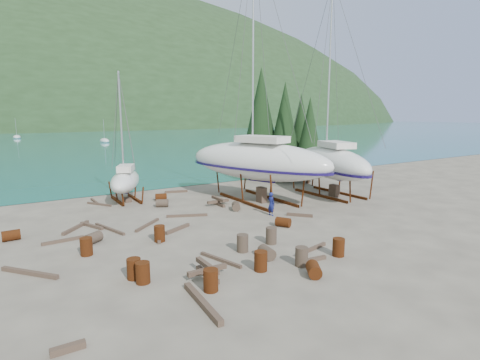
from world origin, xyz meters
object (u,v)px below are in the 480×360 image
large_sailboat_near (257,160)px  large_sailboat_far (331,162)px  worker (271,204)px  small_sailboat_shore (125,180)px

large_sailboat_near → large_sailboat_far: (6.47, -1.55, -0.40)m
large_sailboat_near → large_sailboat_far: large_sailboat_near is taller
worker → large_sailboat_far: bearing=-77.1°
large_sailboat_near → small_sailboat_shore: large_sailboat_near is taller
large_sailboat_far → large_sailboat_near: bearing=-176.1°
large_sailboat_near → small_sailboat_shore: 10.52m
small_sailboat_shore → large_sailboat_far: bearing=0.1°
small_sailboat_shore → worker: 12.02m
large_sailboat_far → worker: large_sailboat_far is taller
worker → large_sailboat_near: bearing=-27.0°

